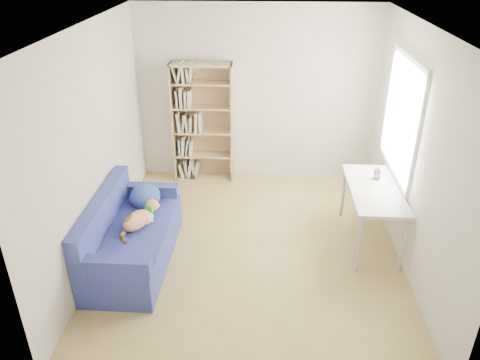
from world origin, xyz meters
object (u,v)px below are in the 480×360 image
object	(u,v)px
bookshelf	(203,128)
desk	(374,193)
sofa	(131,237)
pen_cup	(377,174)

from	to	relation	value
bookshelf	desk	bearing A→B (deg)	-35.97
sofa	bookshelf	world-z (taller)	bookshelf
pen_cup	sofa	bearing A→B (deg)	-165.14
bookshelf	desk	size ratio (longest dim) A/B	1.41
sofa	desk	world-z (taller)	sofa
bookshelf	pen_cup	distance (m)	2.67
sofa	bookshelf	bearing A→B (deg)	75.56
desk	bookshelf	bearing A→B (deg)	144.03
sofa	pen_cup	world-z (taller)	pen_cup
bookshelf	desk	xyz separation A→B (m)	(2.22, -1.61, -0.15)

